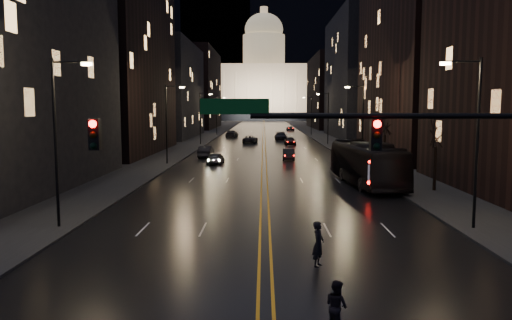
{
  "coord_description": "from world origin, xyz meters",
  "views": [
    {
      "loc": [
        -0.08,
        -15.92,
        6.47
      ],
      "look_at": [
        -0.5,
        11.63,
        3.56
      ],
      "focal_mm": 35.0,
      "sensor_mm": 36.0,
      "label": 1
    }
  ],
  "objects_px": {
    "receding_car_a": "(289,154)",
    "pedestrian_b": "(336,306)",
    "bus": "(366,163)",
    "oncoming_car_b": "(206,152)",
    "traffic_signal": "(451,151)",
    "pedestrian_a": "(318,244)",
    "oncoming_car_a": "(215,158)"
  },
  "relations": [
    {
      "from": "traffic_signal",
      "to": "receding_car_a",
      "type": "height_order",
      "value": "traffic_signal"
    },
    {
      "from": "bus",
      "to": "oncoming_car_b",
      "type": "bearing_deg",
      "value": 120.3
    },
    {
      "from": "traffic_signal",
      "to": "pedestrian_b",
      "type": "bearing_deg",
      "value": -152.69
    },
    {
      "from": "oncoming_car_b",
      "to": "receding_car_a",
      "type": "distance_m",
      "value": 10.84
    },
    {
      "from": "traffic_signal",
      "to": "pedestrian_a",
      "type": "bearing_deg",
      "value": 133.96
    },
    {
      "from": "bus",
      "to": "pedestrian_b",
      "type": "xyz_separation_m",
      "value": [
        -6.46,
        -27.57,
        -1.05
      ]
    },
    {
      "from": "pedestrian_a",
      "to": "pedestrian_b",
      "type": "height_order",
      "value": "pedestrian_a"
    },
    {
      "from": "bus",
      "to": "pedestrian_a",
      "type": "distance_m",
      "value": 22.61
    },
    {
      "from": "oncoming_car_a",
      "to": "receding_car_a",
      "type": "bearing_deg",
      "value": -147.53
    },
    {
      "from": "oncoming_car_a",
      "to": "oncoming_car_b",
      "type": "height_order",
      "value": "oncoming_car_b"
    },
    {
      "from": "receding_car_a",
      "to": "pedestrian_b",
      "type": "bearing_deg",
      "value": -89.4
    },
    {
      "from": "traffic_signal",
      "to": "bus",
      "type": "height_order",
      "value": "traffic_signal"
    },
    {
      "from": "pedestrian_b",
      "to": "traffic_signal",
      "type": "bearing_deg",
      "value": -97.28
    },
    {
      "from": "bus",
      "to": "oncoming_car_b",
      "type": "height_order",
      "value": "bus"
    },
    {
      "from": "traffic_signal",
      "to": "receding_car_a",
      "type": "xyz_separation_m",
      "value": [
        -2.89,
        45.39,
        -4.41
      ]
    },
    {
      "from": "receding_car_a",
      "to": "traffic_signal",
      "type": "bearing_deg",
      "value": -84.58
    },
    {
      "from": "oncoming_car_a",
      "to": "pedestrian_b",
      "type": "height_order",
      "value": "pedestrian_b"
    },
    {
      "from": "traffic_signal",
      "to": "bus",
      "type": "relative_size",
      "value": 1.33
    },
    {
      "from": "pedestrian_b",
      "to": "bus",
      "type": "bearing_deg",
      "value": -47.77
    },
    {
      "from": "traffic_signal",
      "to": "oncoming_car_a",
      "type": "height_order",
      "value": "traffic_signal"
    },
    {
      "from": "oncoming_car_b",
      "to": "pedestrian_a",
      "type": "bearing_deg",
      "value": 102.99
    },
    {
      "from": "bus",
      "to": "pedestrian_a",
      "type": "xyz_separation_m",
      "value": [
        -6.34,
        -21.69,
        -0.87
      ]
    },
    {
      "from": "receding_car_a",
      "to": "pedestrian_a",
      "type": "relative_size",
      "value": 2.23
    },
    {
      "from": "traffic_signal",
      "to": "pedestrian_b",
      "type": "relative_size",
      "value": 11.34
    },
    {
      "from": "receding_car_a",
      "to": "pedestrian_b",
      "type": "distance_m",
      "value": 47.39
    },
    {
      "from": "traffic_signal",
      "to": "pedestrian_a",
      "type": "distance_m",
      "value": 6.82
    },
    {
      "from": "bus",
      "to": "oncoming_car_a",
      "type": "distance_m",
      "value": 20.53
    },
    {
      "from": "oncoming_car_a",
      "to": "oncoming_car_b",
      "type": "xyz_separation_m",
      "value": [
        -1.95,
        7.47,
        0.06
      ]
    },
    {
      "from": "traffic_signal",
      "to": "bus",
      "type": "bearing_deg",
      "value": 84.21
    },
    {
      "from": "pedestrian_b",
      "to": "receding_car_a",
      "type": "bearing_deg",
      "value": -35.77
    },
    {
      "from": "bus",
      "to": "receding_car_a",
      "type": "xyz_separation_m",
      "value": [
        -5.48,
        19.81,
        -1.12
      ]
    },
    {
      "from": "bus",
      "to": "oncoming_car_a",
      "type": "height_order",
      "value": "bus"
    }
  ]
}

